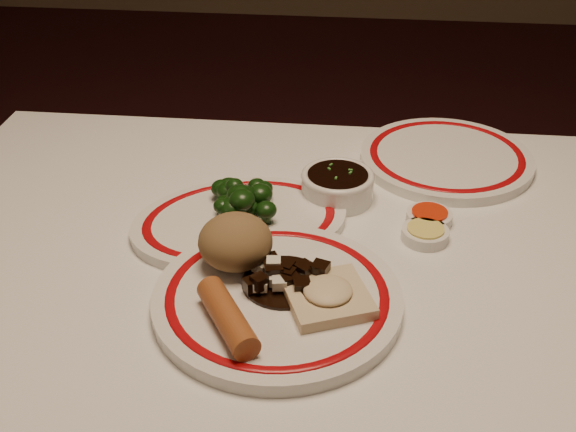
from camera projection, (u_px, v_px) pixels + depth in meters
The scene contains 12 objects.
dining_table at pixel (325, 337), 0.95m from camera, with size 1.20×0.90×0.75m.
main_plate at pixel (277, 299), 0.85m from camera, with size 0.37×0.37×0.02m.
rice_mound at pixel (235, 242), 0.88m from camera, with size 0.09×0.09×0.07m, color olive.
spring_roll at pixel (228, 317), 0.79m from camera, with size 0.03×0.03×0.12m, color #A35628.
fried_wonton at pixel (328, 295), 0.83m from camera, with size 0.12×0.12×0.03m.
stirfry_heap at pixel (284, 277), 0.86m from camera, with size 0.11×0.10×0.03m.
broccoli_plate at pixel (240, 221), 1.00m from camera, with size 0.36×0.34×0.02m.
broccoli_pile at pixel (239, 201), 0.98m from camera, with size 0.10×0.14×0.05m.
soy_bowl at pixel (337, 187), 1.05m from camera, with size 0.11×0.11×0.04m.
sweet_sour_dish at pixel (429, 217), 1.00m from camera, with size 0.06×0.06×0.02m.
mustard_dish at pixel (425, 234), 0.97m from camera, with size 0.06×0.06×0.02m.
far_plate at pixel (446, 158), 1.15m from camera, with size 0.34×0.34×0.02m.
Camera 1 is at (0.03, -0.71, 1.30)m, focal length 45.00 mm.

